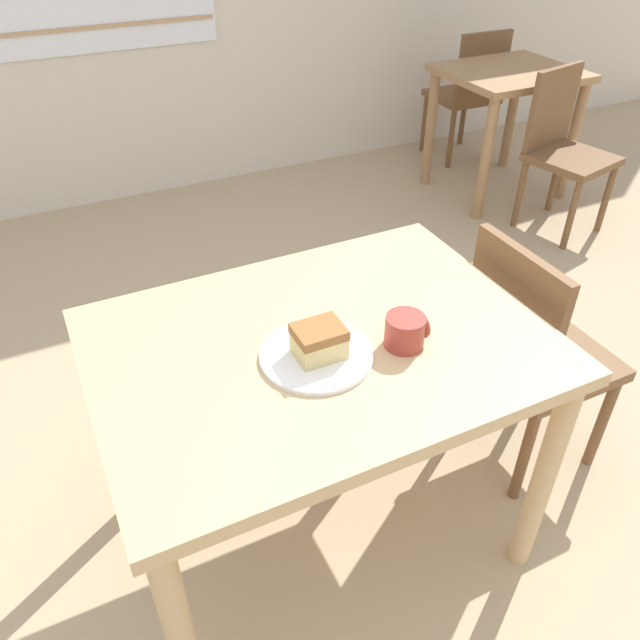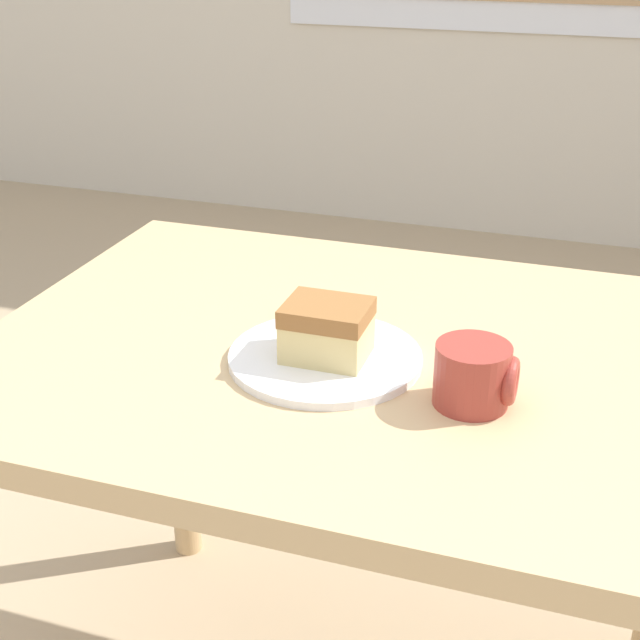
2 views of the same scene
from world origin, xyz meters
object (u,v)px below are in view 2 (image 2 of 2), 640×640
object	(u,v)px
dining_table_near	(361,413)
cake_slice	(327,330)
plate	(325,357)
coffee_mug	(475,376)

from	to	relation	value
dining_table_near	cake_slice	distance (m)	0.17
plate	coffee_mug	distance (m)	0.22
plate	coffee_mug	size ratio (longest dim) A/B	2.57
cake_slice	coffee_mug	size ratio (longest dim) A/B	1.09
plate	cake_slice	world-z (taller)	cake_slice
plate	coffee_mug	bearing A→B (deg)	-12.99
plate	cake_slice	size ratio (longest dim) A/B	2.37
plate	coffee_mug	xyz separation A→B (m)	(0.21, -0.05, 0.03)
cake_slice	coffee_mug	bearing A→B (deg)	-11.72
dining_table_near	coffee_mug	bearing A→B (deg)	-30.99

